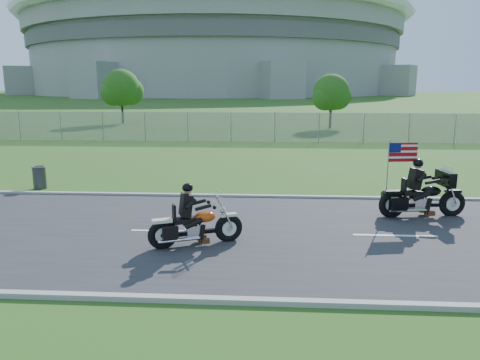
{
  "coord_description": "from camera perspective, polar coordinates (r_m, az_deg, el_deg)",
  "views": [
    {
      "loc": [
        0.65,
        -12.03,
        4.02
      ],
      "look_at": [
        -0.12,
        0.0,
        1.49
      ],
      "focal_mm": 35.0,
      "sensor_mm": 36.0,
      "label": 1
    }
  ],
  "objects": [
    {
      "name": "stadium",
      "position": [
        183.56,
        -2.95,
        15.44
      ],
      "size": [
        140.4,
        140.4,
        29.2
      ],
      "color": "#A3A099",
      "rests_on": "ground"
    },
    {
      "name": "curb_north",
      "position": [
        16.58,
        1.29,
        -2.01
      ],
      "size": [
        120.0,
        0.18,
        0.12
      ],
      "primitive_type": "cube",
      "color": "#9E9B93",
      "rests_on": "ground"
    },
    {
      "name": "ground",
      "position": [
        12.7,
        0.53,
        -6.6
      ],
      "size": [
        420.0,
        420.0,
        0.0
      ],
      "primitive_type": "plane",
      "color": "#305019",
      "rests_on": "ground"
    },
    {
      "name": "curb_south",
      "position": [
        8.94,
        -0.92,
        -14.52
      ],
      "size": [
        120.0,
        0.18,
        0.12
      ],
      "primitive_type": "cube",
      "color": "#9E9B93",
      "rests_on": "ground"
    },
    {
      "name": "tree_fence_near",
      "position": [
        42.43,
        11.11,
        10.22
      ],
      "size": [
        3.52,
        3.28,
        4.75
      ],
      "color": "#382316",
      "rests_on": "ground"
    },
    {
      "name": "fence",
      "position": [
        32.66,
        -6.38,
        6.47
      ],
      "size": [
        60.0,
        0.03,
        2.0
      ],
      "primitive_type": "cube",
      "color": "gray",
      "rests_on": "ground"
    },
    {
      "name": "road",
      "position": [
        12.69,
        0.53,
        -6.52
      ],
      "size": [
        120.0,
        8.0,
        0.04
      ],
      "primitive_type": "cube",
      "color": "#28282B",
      "rests_on": "ground"
    },
    {
      "name": "motorcycle_lead",
      "position": [
        11.7,
        -5.55,
        -5.63
      ],
      "size": [
        2.3,
        1.2,
        1.63
      ],
      "rotation": [
        0.0,
        0.0,
        0.39
      ],
      "color": "black",
      "rests_on": "ground"
    },
    {
      "name": "tree_fence_mid",
      "position": [
        48.33,
        -14.2,
        10.64
      ],
      "size": [
        3.96,
        3.69,
        5.3
      ],
      "color": "#382316",
      "rests_on": "ground"
    },
    {
      "name": "motorcycle_follow",
      "position": [
        15.09,
        21.33,
        -2.02
      ],
      "size": [
        2.69,
        1.0,
        2.25
      ],
      "rotation": [
        0.0,
        0.0,
        0.14
      ],
      "color": "black",
      "rests_on": "ground"
    },
    {
      "name": "trash_can",
      "position": [
        19.52,
        -23.24,
        0.24
      ],
      "size": [
        0.6,
        0.6,
        0.83
      ],
      "primitive_type": "cylinder",
      "rotation": [
        0.0,
        0.0,
        -0.28
      ],
      "color": "#303135",
      "rests_on": "ground"
    }
  ]
}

